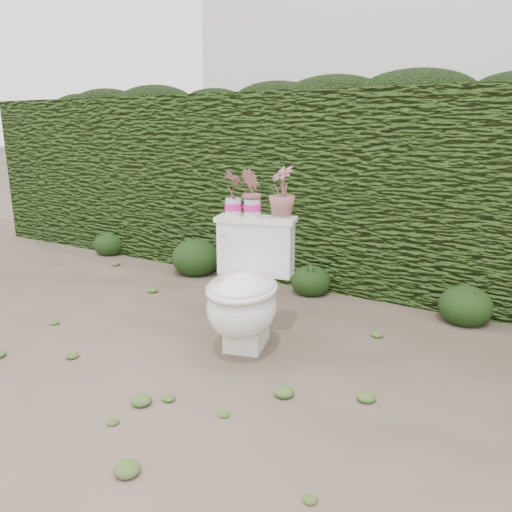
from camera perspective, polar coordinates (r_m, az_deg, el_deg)
The scene contains 11 objects.
ground at distance 3.31m, azimuth -2.04°, elevation -8.98°, with size 60.00×60.00×0.00m, color #7C6755.
hedge at distance 4.49m, azimuth 9.15°, elevation 7.74°, with size 8.00×1.00×1.60m, color #39571D.
house_wall at distance 8.63m, azimuth 25.13°, elevation 17.85°, with size 8.00×3.50×4.00m, color silver.
toilet at distance 3.01m, azimuth -1.18°, elevation -4.18°, with size 0.62×0.78×0.78m.
potted_plant_left at distance 3.15m, azimuth -2.60°, elevation 7.08°, with size 0.14×0.10×0.27m, color #33651F.
potted_plant_center at distance 3.12m, azimuth -0.43°, elevation 7.11°, with size 0.16×0.13×0.29m, color #33651F.
potted_plant_right at distance 3.07m, azimuth 2.97°, elevation 7.15°, with size 0.17×0.17×0.30m, color #33651F.
liriope_clump_0 at distance 5.53m, azimuth -16.39°, elevation 1.60°, with size 0.33×0.33×0.27m, color #213A14.
liriope_clump_1 at distance 4.63m, azimuth -6.91°, elevation 0.13°, with size 0.44×0.44×0.35m, color #213A14.
liriope_clump_2 at distance 4.08m, azimuth 6.29°, elevation -2.50°, with size 0.32×0.32×0.26m, color #213A14.
liriope_clump_3 at distance 3.76m, azimuth 22.85°, elevation -4.87°, with size 0.36×0.36×0.29m, color #213A14.
Camera 1 is at (1.66, -2.54, 1.33)m, focal length 35.00 mm.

